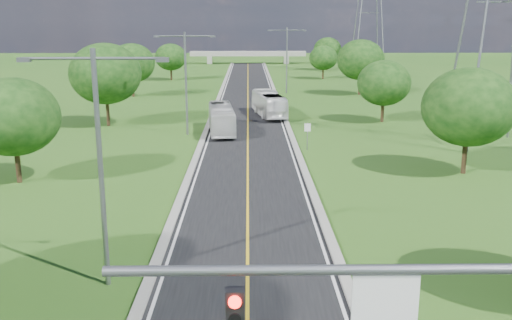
{
  "coord_description": "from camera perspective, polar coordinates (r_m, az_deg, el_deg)",
  "views": [
    {
      "loc": [
        0.06,
        -10.64,
        11.05
      ],
      "look_at": [
        0.5,
        22.13,
        3.0
      ],
      "focal_mm": 40.0,
      "sensor_mm": 36.0,
      "label": 1
    }
  ],
  "objects": [
    {
      "name": "ground",
      "position": [
        71.5,
        -0.82,
        4.91
      ],
      "size": [
        260.0,
        260.0,
        0.0
      ],
      "primitive_type": "plane",
      "color": "#2B5818",
      "rests_on": "ground"
    },
    {
      "name": "road",
      "position": [
        77.43,
        -0.82,
        5.62
      ],
      "size": [
        8.0,
        150.0,
        0.06
      ],
      "primitive_type": "cube",
      "color": "black",
      "rests_on": "ground"
    },
    {
      "name": "curb_left",
      "position": [
        77.54,
        -3.98,
        5.66
      ],
      "size": [
        0.5,
        150.0,
        0.22
      ],
      "primitive_type": "cube",
      "color": "gray",
      "rests_on": "ground"
    },
    {
      "name": "curb_right",
      "position": [
        77.53,
        2.34,
        5.68
      ],
      "size": [
        0.5,
        150.0,
        0.22
      ],
      "primitive_type": "cube",
      "color": "gray",
      "rests_on": "ground"
    },
    {
      "name": "speed_limit_sign",
      "position": [
        49.8,
        5.17,
        2.81
      ],
      "size": [
        0.55,
        0.09,
        2.4
      ],
      "color": "slate",
      "rests_on": "ground"
    },
    {
      "name": "overpass",
      "position": [
        150.89,
        -0.81,
        10.52
      ],
      "size": [
        30.0,
        3.0,
        3.2
      ],
      "color": "gray",
      "rests_on": "ground"
    },
    {
      "name": "streetlight_near_left",
      "position": [
        23.99,
        -15.39,
        1.01
      ],
      "size": [
        5.9,
        0.25,
        10.0
      ],
      "color": "slate",
      "rests_on": "ground"
    },
    {
      "name": "streetlight_mid_left",
      "position": [
        56.2,
        -7.04,
        8.49
      ],
      "size": [
        5.9,
        0.25,
        10.0
      ],
      "color": "slate",
      "rests_on": "ground"
    },
    {
      "name": "streetlight_far_right",
      "position": [
        88.99,
        3.1,
        10.49
      ],
      "size": [
        5.9,
        0.25,
        10.0
      ],
      "color": "slate",
      "rests_on": "ground"
    },
    {
      "name": "power_tower_far",
      "position": [
        128.32,
        11.27,
        14.87
      ],
      "size": [
        9.0,
        6.4,
        28.0
      ],
      "color": "slate",
      "rests_on": "ground"
    },
    {
      "name": "tree_lb",
      "position": [
        42.33,
        -23.12,
        3.99
      ],
      "size": [
        6.3,
        6.3,
        7.33
      ],
      "color": "black",
      "rests_on": "ground"
    },
    {
      "name": "tree_lc",
      "position": [
        62.72,
        -14.83,
        8.34
      ],
      "size": [
        7.56,
        7.56,
        8.79
      ],
      "color": "black",
      "rests_on": "ground"
    },
    {
      "name": "tree_ld",
      "position": [
        86.56,
        -12.31,
        9.45
      ],
      "size": [
        6.72,
        6.72,
        7.82
      ],
      "color": "black",
      "rests_on": "ground"
    },
    {
      "name": "tree_le",
      "position": [
        109.82,
        -8.53,
        10.15
      ],
      "size": [
        5.88,
        5.88,
        6.84
      ],
      "color": "black",
      "rests_on": "ground"
    },
    {
      "name": "tree_rb",
      "position": [
        44.08,
        20.51,
        4.98
      ],
      "size": [
        6.72,
        6.72,
        7.82
      ],
      "color": "black",
      "rests_on": "ground"
    },
    {
      "name": "tree_rc",
      "position": [
        64.75,
        12.68,
        7.52
      ],
      "size": [
        5.88,
        5.88,
        6.84
      ],
      "color": "black",
      "rests_on": "ground"
    },
    {
      "name": "tree_rd",
      "position": [
        88.47,
        10.42,
        9.83
      ],
      "size": [
        7.14,
        7.14,
        8.3
      ],
      "color": "black",
      "rests_on": "ground"
    },
    {
      "name": "tree_re",
      "position": [
        111.8,
        6.75,
        10.11
      ],
      "size": [
        5.46,
        5.46,
        6.35
      ],
      "color": "black",
      "rests_on": "ground"
    },
    {
      "name": "tree_rf",
      "position": [
        132.02,
        7.16,
        10.92
      ],
      "size": [
        6.3,
        6.3,
        7.33
      ],
      "color": "black",
      "rests_on": "ground"
    },
    {
      "name": "bus_outbound",
      "position": [
        67.36,
        1.29,
        5.63
      ],
      "size": [
        4.0,
        10.43,
        2.84
      ],
      "primitive_type": "imported",
      "rotation": [
        0.0,
        0.0,
        3.3
      ],
      "color": "white",
      "rests_on": "road"
    },
    {
      "name": "bus_inbound",
      "position": [
        57.53,
        -3.48,
        4.15
      ],
      "size": [
        3.2,
        10.02,
        2.75
      ],
      "primitive_type": "imported",
      "rotation": [
        0.0,
        0.0,
        0.09
      ],
      "color": "silver",
      "rests_on": "road"
    }
  ]
}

